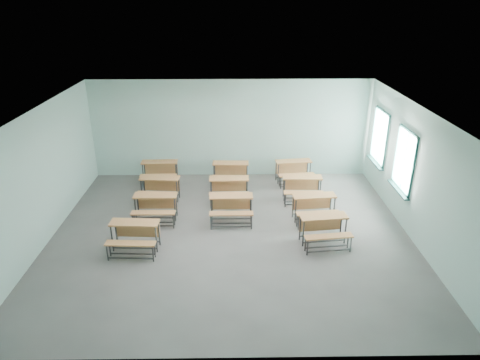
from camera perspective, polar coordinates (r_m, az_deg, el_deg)
The scene contains 12 objects.
room at distance 10.23m, azimuth -0.86°, elevation 0.48°, with size 9.04×8.04×3.24m.
desk_unit_r0c0 at distance 10.37m, azimuth -13.93°, elevation -6.85°, with size 1.18×0.83×0.71m.
desk_unit_r0c2 at distance 10.53m, azimuth 11.18°, elevation -6.08°, with size 1.22×0.89×0.71m.
desk_unit_r1c0 at distance 11.60m, azimuth -11.23°, elevation -3.19°, with size 1.14×0.77×0.71m.
desk_unit_r1c1 at distance 11.34m, azimuth -1.17°, elevation -3.35°, with size 1.14×0.77×0.71m.
desk_unit_r1c2 at distance 11.53m, azimuth 9.94°, elevation -3.25°, with size 1.21×0.87×0.71m.
desk_unit_r2c0 at distance 12.66m, azimuth -10.71°, elevation -0.81°, with size 1.20×0.85×0.71m.
desk_unit_r2c1 at distance 12.41m, azimuth -1.47°, elevation -0.88°, with size 1.15×0.78×0.71m.
desk_unit_r2c2 at distance 12.62m, azimuth 8.32°, elevation -0.71°, with size 1.16×0.79×0.71m.
desk_unit_r3c0 at distance 13.88m, azimuth -10.68°, elevation 1.40°, with size 1.16×0.80×0.71m.
desk_unit_r3c1 at distance 13.56m, azimuth -1.27°, elevation 1.28°, with size 1.16×0.80×0.71m.
desk_unit_r3c2 at distance 13.81m, azimuth 7.22°, elevation 1.52°, with size 1.23×0.90×0.71m.
Camera 1 is at (0.09, -9.39, 5.58)m, focal length 32.00 mm.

